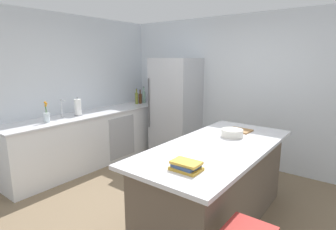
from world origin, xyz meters
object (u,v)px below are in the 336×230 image
object	(u,v)px
paper_towel_roll	(78,107)
gin_bottle	(144,97)
flower_vase	(47,116)
hot_sauce_bottle	(144,98)
sink_faucet	(62,108)
mixing_bowl	(232,133)
olive_oil_bottle	(137,98)
cookbook_stack	(186,166)
kitchen_island	(216,183)
cutting_board	(240,130)
syrup_bottle	(140,98)
refrigerator	(176,107)

from	to	relation	value
paper_towel_roll	gin_bottle	xyz separation A→B (m)	(-0.01, 1.63, -0.00)
flower_vase	hot_sauce_bottle	xyz separation A→B (m)	(-0.15, 2.30, -0.01)
sink_faucet	paper_towel_roll	world-z (taller)	paper_towel_roll
flower_vase	mixing_bowl	size ratio (longest dim) A/B	1.20
olive_oil_bottle	cookbook_stack	size ratio (longest dim) A/B	1.24
sink_faucet	gin_bottle	world-z (taller)	gin_bottle
kitchen_island	cookbook_stack	bearing A→B (deg)	-82.49
cutting_board	kitchen_island	bearing A→B (deg)	-86.79
sink_faucet	hot_sauce_bottle	size ratio (longest dim) A/B	1.37
hot_sauce_bottle	syrup_bottle	distance (m)	0.20
sink_faucet	olive_oil_bottle	world-z (taller)	olive_oil_bottle
hot_sauce_bottle	cutting_board	world-z (taller)	hot_sauce_bottle
kitchen_island	cutting_board	bearing A→B (deg)	93.21
sink_faucet	syrup_bottle	bearing A→B (deg)	88.95
refrigerator	flower_vase	distance (m)	2.30
flower_vase	cutting_board	world-z (taller)	flower_vase
paper_towel_roll	syrup_bottle	world-z (taller)	paper_towel_roll
refrigerator	mixing_bowl	size ratio (longest dim) A/B	7.06
sink_faucet	flower_vase	xyz separation A→B (m)	(0.12, -0.33, -0.06)
flower_vase	mixing_bowl	xyz separation A→B (m)	(2.50, 0.99, -0.05)
refrigerator	cutting_board	size ratio (longest dim) A/B	6.30
syrup_bottle	mixing_bowl	bearing A→B (deg)	-23.43
syrup_bottle	cutting_board	xyz separation A→B (m)	(2.56, -0.81, -0.11)
paper_towel_roll	mixing_bowl	world-z (taller)	paper_towel_roll
gin_bottle	cutting_board	size ratio (longest dim) A/B	1.17
cutting_board	hot_sauce_bottle	bearing A→B (deg)	159.18
refrigerator	syrup_bottle	xyz separation A→B (m)	(-0.90, -0.04, 0.10)
flower_vase	syrup_bottle	distance (m)	2.12
kitchen_island	mixing_bowl	xyz separation A→B (m)	(-0.01, 0.40, 0.50)
sink_faucet	mixing_bowl	xyz separation A→B (m)	(2.62, 0.66, -0.11)
flower_vase	hot_sauce_bottle	distance (m)	2.30
hot_sauce_bottle	flower_vase	bearing A→B (deg)	-86.21
paper_towel_roll	mixing_bowl	bearing A→B (deg)	9.03
olive_oil_bottle	cutting_board	xyz separation A→B (m)	(2.58, -0.73, -0.12)
cookbook_stack	mixing_bowl	world-z (taller)	mixing_bowl
mixing_bowl	sink_faucet	bearing A→B (deg)	-165.89
paper_towel_roll	gin_bottle	size ratio (longest dim) A/B	0.90
refrigerator	hot_sauce_bottle	world-z (taller)	refrigerator
olive_oil_bottle	mixing_bowl	distance (m)	2.81
paper_towel_roll	olive_oil_bottle	world-z (taller)	olive_oil_bottle
syrup_bottle	cookbook_stack	world-z (taller)	syrup_bottle
kitchen_island	olive_oil_bottle	distance (m)	3.05
syrup_bottle	sink_faucet	bearing A→B (deg)	-91.05
kitchen_island	sink_faucet	world-z (taller)	sink_faucet
syrup_bottle	cookbook_stack	size ratio (longest dim) A/B	1.14
refrigerator	olive_oil_bottle	xyz separation A→B (m)	(-0.92, -0.13, 0.12)
sink_faucet	syrup_bottle	world-z (taller)	sink_faucet
cookbook_stack	cutting_board	xyz separation A→B (m)	(-0.14, 1.49, -0.03)
gin_bottle	refrigerator	bearing A→B (deg)	-3.79
refrigerator	syrup_bottle	distance (m)	0.90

